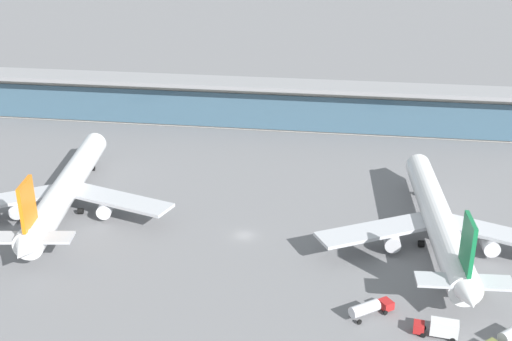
{
  "coord_description": "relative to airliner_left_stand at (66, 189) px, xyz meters",
  "views": [
    {
      "loc": [
        20.81,
        -121.84,
        67.81
      ],
      "look_at": [
        0.0,
        17.03,
        8.35
      ],
      "focal_mm": 44.96,
      "sensor_mm": 36.0,
      "label": 1
    }
  ],
  "objects": [
    {
      "name": "airliner_left_stand",
      "position": [
        0.0,
        0.0,
        0.0
      ],
      "size": [
        51.86,
        68.06,
        18.15
      ],
      "color": "white",
      "rests_on": "ground"
    },
    {
      "name": "ground_plane",
      "position": [
        43.23,
        -5.9,
        -5.72
      ],
      "size": [
        1200.0,
        1200.0,
        0.0
      ],
      "primitive_type": "plane",
      "color": "slate"
    },
    {
      "name": "service_truck_by_tail_olive",
      "position": [
        92.4,
        -36.35,
        -4.01
      ],
      "size": [
        7.92,
        7.4,
        2.95
      ],
      "color": "olive",
      "rests_on": "ground"
    },
    {
      "name": "terminal_building",
      "position": [
        43.23,
        66.95,
        2.15
      ],
      "size": [
        205.94,
        12.8,
        15.2
      ],
      "color": "#B2ADA3",
      "rests_on": "ground"
    },
    {
      "name": "service_truck_under_wing_olive",
      "position": [
        89.74,
        -20.09,
        -4.91
      ],
      "size": [
        2.84,
        6.93,
        2.7
      ],
      "color": "olive",
      "rests_on": "ground"
    },
    {
      "name": "service_truck_mid_apron_red",
      "position": [
        81.33,
        -35.68,
        -4.02
      ],
      "size": [
        7.53,
        3.19,
        3.1
      ],
      "color": "#B21E1E",
      "rests_on": "ground"
    },
    {
      "name": "airliner_centre_stand",
      "position": [
        84.27,
        -3.27,
        0.0
      ],
      "size": [
        52.35,
        68.19,
        18.15
      ],
      "color": "white",
      "rests_on": "ground"
    },
    {
      "name": "safety_cone_alpha",
      "position": [
        0.92,
        -20.8,
        -5.4
      ],
      "size": [
        0.62,
        0.62,
        0.7
      ],
      "color": "orange",
      "rests_on": "ground"
    },
    {
      "name": "service_truck_near_nose_red",
      "position": [
        69.83,
        -31.67,
        -4.01
      ],
      "size": [
        8.22,
        6.98,
        2.95
      ],
      "color": "#B21E1E",
      "rests_on": "ground"
    }
  ]
}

